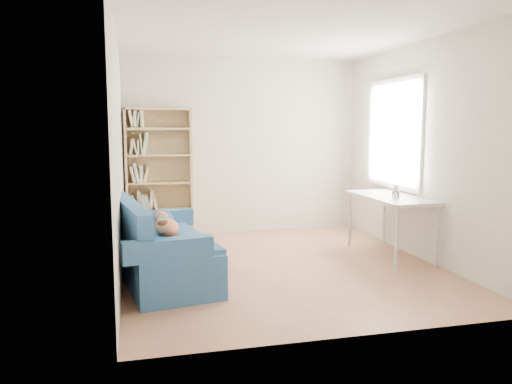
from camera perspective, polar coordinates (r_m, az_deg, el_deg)
ground at (r=5.79m, az=2.80°, el=-8.45°), size 4.00×4.00×0.00m
room_shell at (r=5.64m, az=3.78°, el=7.94°), size 3.54×4.04×2.62m
sofa at (r=5.29m, az=-10.97°, el=-6.56°), size 1.07×1.82×0.84m
bookshelf at (r=7.22m, az=-11.00°, el=1.48°), size 0.93×0.29×1.85m
desk at (r=6.29m, az=15.12°, el=-1.06°), size 0.60×1.32×0.75m
pen_cup at (r=6.12m, az=15.68°, el=-0.12°), size 0.08×0.08×0.16m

